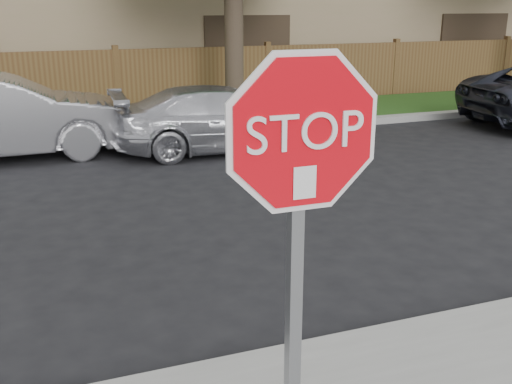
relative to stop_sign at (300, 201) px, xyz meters
name	(u,v)px	position (x,y,z in m)	size (l,w,h in m)	color
ground	(318,348)	(0.87, 1.48, -1.83)	(90.00, 90.00, 0.00)	black
far_curb	(142,138)	(0.87, 9.63, -1.75)	(70.00, 0.30, 0.15)	gray
grass_strip	(129,124)	(0.87, 11.28, -1.77)	(70.00, 3.00, 0.12)	#1E4714
fence	(117,82)	(0.87, 12.88, -1.03)	(70.00, 0.12, 1.60)	#56371E
stop_sign	(300,201)	(0.00, 0.00, 0.00)	(1.01, 0.13, 2.55)	gray
sedan_right	(225,119)	(2.23, 8.30, -1.22)	(1.70, 4.18, 1.21)	silver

